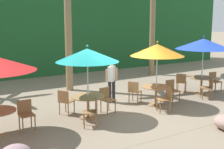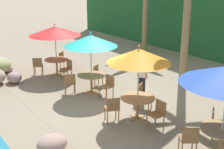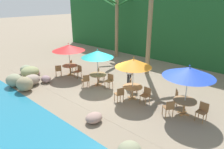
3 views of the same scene
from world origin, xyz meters
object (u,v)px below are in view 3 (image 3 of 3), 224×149
(dining_table_teal, at_px, (98,76))
(palm_tree_nearest, at_px, (117,18))
(dining_table_orange, at_px, (133,89))
(dining_table_blue, at_px, (185,103))
(chair_teal_seaward, at_px, (110,80))
(chair_teal_inland, at_px, (100,73))
(chair_blue_left, at_px, (169,107))
(umbrella_teal, at_px, (97,54))
(dining_table_red, at_px, (70,67))
(chair_teal_left, at_px, (86,80))
(chair_red_left, at_px, (58,70))
(chair_orange_seaward, at_px, (146,94))
(chair_blue_inland, at_px, (179,97))
(chair_blue_seaward, at_px, (203,110))
(umbrella_red, at_px, (69,48))
(waiter_in_white, at_px, (129,72))
(palm_tree_second, at_px, (150,11))
(chair_red_inland, at_px, (72,65))
(umbrella_blue, at_px, (189,72))
(chair_orange_inland, at_px, (133,84))
(chair_orange_left, at_px, (120,94))
(umbrella_orange, at_px, (133,63))

(dining_table_teal, bearing_deg, palm_tree_nearest, 121.83)
(dining_table_orange, relative_size, dining_table_blue, 1.00)
(chair_teal_seaward, relative_size, chair_teal_inland, 1.00)
(chair_teal_seaward, height_order, chair_blue_left, same)
(umbrella_teal, distance_m, chair_blue_left, 5.52)
(dining_table_red, height_order, chair_teal_left, chair_teal_left)
(chair_teal_seaward, relative_size, dining_table_orange, 0.79)
(chair_red_left, bearing_deg, umbrella_teal, 14.60)
(chair_teal_seaward, bearing_deg, umbrella_teal, -165.60)
(umbrella_teal, xyz_separation_m, chair_orange_seaward, (3.69, 0.01, -1.57))
(dining_table_teal, xyz_separation_m, chair_blue_inland, (5.11, 0.91, -0.10))
(dining_table_blue, height_order, chair_blue_inland, chair_blue_inland)
(chair_teal_seaward, xyz_separation_m, dining_table_blue, (4.87, 0.08, 0.10))
(chair_teal_inland, relative_size, palm_tree_nearest, 0.16)
(chair_teal_inland, relative_size, chair_blue_seaward, 1.00)
(umbrella_red, distance_m, chair_blue_left, 8.32)
(waiter_in_white, bearing_deg, palm_tree_second, 100.49)
(palm_tree_nearest, bearing_deg, chair_teal_seaward, -52.07)
(umbrella_teal, bearing_deg, palm_tree_nearest, 121.83)
(umbrella_teal, relative_size, chair_blue_inland, 2.78)
(chair_teal_inland, bearing_deg, dining_table_orange, -12.47)
(chair_red_inland, distance_m, umbrella_blue, 9.30)
(umbrella_red, bearing_deg, chair_blue_left, -2.76)
(chair_orange_seaward, height_order, chair_orange_inland, same)
(umbrella_teal, bearing_deg, chair_orange_inland, 14.92)
(umbrella_blue, bearing_deg, umbrella_teal, -177.09)
(umbrella_red, bearing_deg, dining_table_red, 0.00)
(chair_orange_inland, xyz_separation_m, chair_blue_left, (2.95, -1.07, 0.00))
(chair_teal_inland, distance_m, dining_table_orange, 3.44)
(chair_red_inland, height_order, chair_orange_left, same)
(umbrella_red, xyz_separation_m, chair_teal_inland, (2.37, 0.74, -1.54))
(chair_orange_inland, distance_m, chair_orange_left, 1.53)
(umbrella_teal, height_order, chair_blue_seaward, umbrella_teal)
(umbrella_red, height_order, chair_orange_inland, umbrella_red)
(chair_teal_seaward, xyz_separation_m, umbrella_blue, (4.87, 0.08, 1.67))
(umbrella_orange, bearing_deg, umbrella_blue, 7.07)
(umbrella_orange, height_order, chair_blue_left, umbrella_orange)
(umbrella_red, height_order, chair_blue_seaward, umbrella_red)
(palm_tree_nearest, bearing_deg, dining_table_blue, -31.94)
(chair_red_inland, bearing_deg, chair_blue_seaward, -1.54)
(chair_orange_seaward, bearing_deg, palm_tree_second, 122.74)
(chair_teal_left, height_order, palm_tree_nearest, palm_tree_nearest)
(chair_teal_inland, bearing_deg, dining_table_teal, -52.49)
(umbrella_blue, xyz_separation_m, chair_blue_inland, (-0.59, 0.62, -1.67))
(dining_table_orange, relative_size, umbrella_blue, 0.44)
(chair_blue_left, bearing_deg, dining_table_teal, 175.09)
(chair_orange_inland, bearing_deg, chair_teal_left, -151.10)
(dining_table_teal, bearing_deg, chair_orange_seaward, 0.10)
(chair_teal_left, bearing_deg, umbrella_orange, 13.52)
(chair_blue_inland, bearing_deg, umbrella_orange, -156.79)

